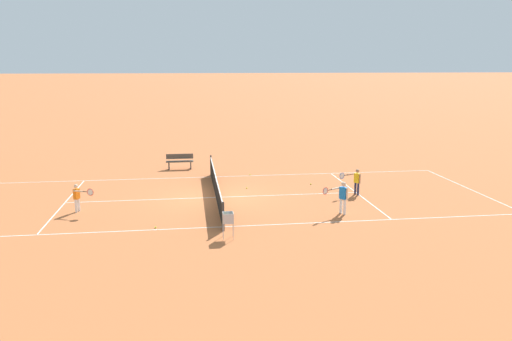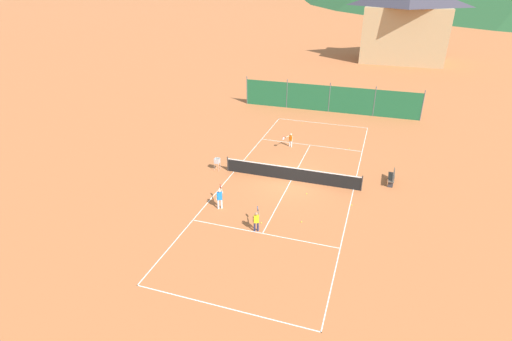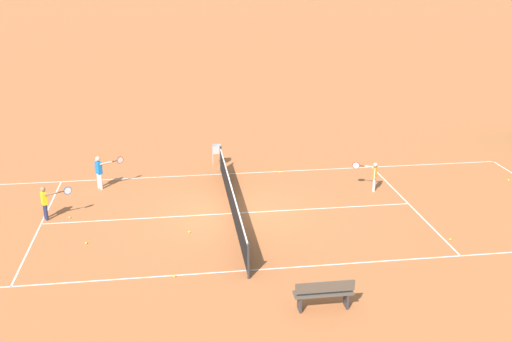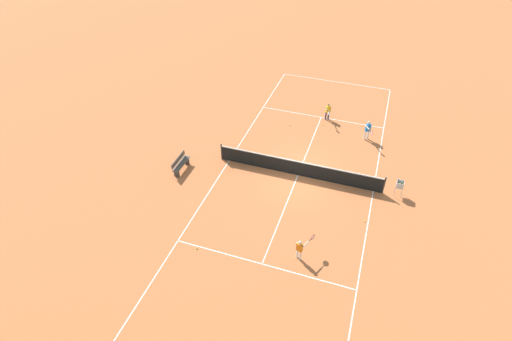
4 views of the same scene
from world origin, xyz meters
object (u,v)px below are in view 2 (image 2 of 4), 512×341
(player_near_service, at_px, (290,139))
(tennis_ball_far_corner, at_px, (301,222))
(tennis_net, at_px, (291,174))
(alpine_chalet, at_px, (406,22))
(tennis_ball_alley_right, at_px, (307,194))
(tennis_ball_mid_court, at_px, (349,149))
(ball_hopper, at_px, (217,161))
(tennis_ball_service_box, at_px, (261,223))
(tennis_ball_near_corner, at_px, (302,123))
(tennis_ball_alley_left, at_px, (248,158))
(player_near_baseline, at_px, (220,197))
(tennis_ball_by_net_left, at_px, (352,205))
(player_far_baseline, at_px, (256,220))
(courtside_bench, at_px, (392,177))

(player_near_service, distance_m, tennis_ball_far_corner, 10.75)
(tennis_net, distance_m, alpine_chalet, 45.66)
(alpine_chalet, bearing_deg, tennis_ball_alley_right, -96.45)
(tennis_ball_mid_court, relative_size, tennis_ball_alley_right, 1.00)
(ball_hopper, bearing_deg, alpine_chalet, 75.16)
(tennis_net, bearing_deg, tennis_ball_service_box, -93.60)
(player_near_service, distance_m, ball_hopper, 6.83)
(tennis_ball_service_box, bearing_deg, player_near_service, 95.75)
(tennis_ball_near_corner, relative_size, tennis_ball_alley_left, 1.00)
(player_near_baseline, height_order, ball_hopper, player_near_baseline)
(tennis_ball_by_net_left, bearing_deg, player_far_baseline, -137.51)
(tennis_net, distance_m, tennis_ball_by_net_left, 4.68)
(tennis_net, bearing_deg, tennis_ball_by_net_left, -25.84)
(tennis_ball_alley_left, bearing_deg, tennis_net, -31.35)
(alpine_chalet, bearing_deg, courtside_bench, -90.36)
(tennis_net, distance_m, player_far_baseline, 6.25)
(tennis_ball_service_box, bearing_deg, tennis_ball_by_net_left, 37.54)
(tennis_ball_by_net_left, bearing_deg, tennis_ball_alley_right, 169.88)
(tennis_net, height_order, tennis_ball_by_net_left, tennis_net)
(courtside_bench, bearing_deg, player_far_baseline, -130.54)
(player_far_baseline, bearing_deg, tennis_ball_alley_left, 112.20)
(tennis_ball_mid_court, relative_size, tennis_ball_alley_left, 1.00)
(tennis_ball_far_corner, xyz_separation_m, courtside_bench, (4.61, 6.37, 0.42))
(tennis_ball_alley_right, bearing_deg, courtside_bench, 32.56)
(tennis_ball_near_corner, bearing_deg, player_near_service, -87.40)
(player_near_baseline, relative_size, tennis_ball_alley_left, 19.53)
(tennis_net, xyz_separation_m, tennis_ball_mid_court, (3.07, 6.56, -0.47))
(tennis_ball_far_corner, relative_size, ball_hopper, 0.07)
(player_far_baseline, distance_m, alpine_chalet, 51.84)
(tennis_ball_alley_right, height_order, tennis_ball_service_box, same)
(tennis_net, relative_size, player_near_baseline, 7.12)
(tennis_ball_service_box, relative_size, courtside_bench, 0.04)
(player_near_service, xyz_separation_m, tennis_ball_service_box, (1.11, -11.05, -0.63))
(tennis_ball_near_corner, distance_m, tennis_ball_service_box, 16.83)
(tennis_ball_service_box, bearing_deg, tennis_ball_far_corner, 21.03)
(tennis_ball_far_corner, height_order, tennis_ball_by_net_left, same)
(tennis_net, bearing_deg, tennis_ball_far_corner, -69.78)
(tennis_ball_far_corner, bearing_deg, tennis_ball_alley_right, 96.57)
(player_far_baseline, relative_size, tennis_ball_by_net_left, 17.81)
(tennis_net, height_order, alpine_chalet, alpine_chalet)
(tennis_ball_service_box, distance_m, tennis_ball_by_net_left, 5.72)
(tennis_ball_by_net_left, height_order, courtside_bench, courtside_bench)
(tennis_ball_service_box, bearing_deg, tennis_ball_mid_court, 74.20)
(player_far_baseline, relative_size, alpine_chalet, 0.09)
(tennis_ball_alley_left, bearing_deg, player_far_baseline, -67.80)
(player_near_baseline, distance_m, tennis_ball_alley_right, 5.59)
(tennis_ball_alley_left, bearing_deg, tennis_ball_by_net_left, -28.58)
(tennis_net, distance_m, ball_hopper, 5.30)
(alpine_chalet, bearing_deg, tennis_ball_service_box, -97.87)
(tennis_ball_near_corner, relative_size, tennis_ball_by_net_left, 1.00)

